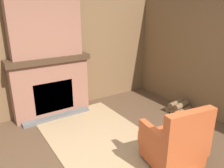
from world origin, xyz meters
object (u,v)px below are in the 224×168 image
oil_lamp_vase (30,52)px  storage_case (53,51)px  firewood_stack (178,107)px  armchair (175,144)px

oil_lamp_vase → storage_case: (0.00, 0.44, -0.03)m
oil_lamp_vase → storage_case: 0.44m
firewood_stack → oil_lamp_vase: oil_lamp_vase is taller
armchair → storage_case: 2.79m
oil_lamp_vase → storage_case: oil_lamp_vase is taller
armchair → storage_case: (-2.52, -0.71, 0.94)m
armchair → storage_case: bearing=25.4°
storage_case → oil_lamp_vase: bearing=-90.0°
storage_case → firewood_stack: bearing=56.1°
armchair → storage_case: storage_case is taller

